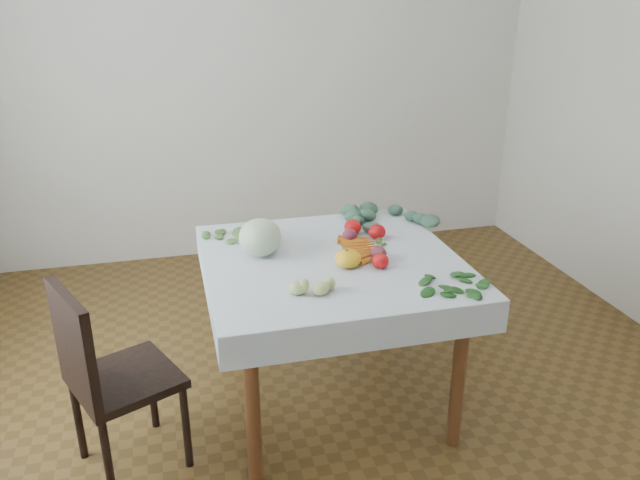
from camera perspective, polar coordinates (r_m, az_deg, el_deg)
The scene contains 19 objects.
ground at distance 3.17m, azimuth 1.00°, elevation -14.31°, with size 4.00×4.00×0.00m, color brown.
back_wall at distance 4.54m, azimuth -5.75°, elevation 15.22°, with size 4.00×0.04×2.70m, color silver.
table at distance 2.83m, azimuth 1.08°, elevation -3.59°, with size 1.00×1.00×0.75m.
tablecloth at distance 2.79m, azimuth 1.10°, elevation -1.75°, with size 1.12×1.12×0.01m, color white.
chair at distance 2.63m, azimuth -19.15°, elevation -11.18°, with size 0.51×0.51×0.85m.
cabbage at distance 2.81m, azimuth -5.52°, elevation 0.24°, with size 0.19×0.19×0.17m, color beige.
tomato_a at distance 3.06m, azimuth 3.01°, elevation 1.20°, with size 0.08×0.08×0.07m, color red.
tomato_b at distance 3.00m, azimuth 5.24°, elevation 0.75°, with size 0.08×0.08×0.07m, color red.
tomato_c at distance 2.69m, azimuth 5.52°, elevation -1.91°, with size 0.08×0.08×0.07m, color red.
tomato_d at distance 2.69m, azimuth 2.46°, elevation -1.79°, with size 0.09×0.09×0.08m, color red.
heirloom_back at distance 2.98m, azimuth -4.89°, elevation 0.77°, with size 0.13×0.13×0.09m, color yellow.
heirloom_front at distance 2.69m, azimuth 2.57°, elevation -1.70°, with size 0.11×0.11×0.08m, color yellow.
onion_a at distance 2.97m, azimuth 2.73°, elevation 0.45°, with size 0.07×0.07×0.06m, color #5C1A35.
onion_b at distance 2.77m, azimuth 5.36°, elevation -1.21°, with size 0.07×0.07×0.06m, color #5C1A35.
tomatillo_cluster at distance 2.49m, azimuth -0.82°, elevation -4.03°, with size 0.17×0.12×0.05m.
carrot_bunch at distance 2.88m, azimuth 4.11°, elevation -0.67°, with size 0.19×0.33×0.03m.
kale_bunch at distance 3.25m, azimuth 6.25°, elevation 2.17°, with size 0.36×0.33×0.05m.
basil_bunch at distance 2.59m, azimuth 12.01°, elevation -3.99°, with size 0.28×0.24×0.01m.
dill_bunch at distance 3.05m, azimuth -8.84°, elevation 0.35°, with size 0.19×0.17×0.02m.
Camera 1 is at (-0.68, -2.46, 1.87)m, focal length 35.00 mm.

